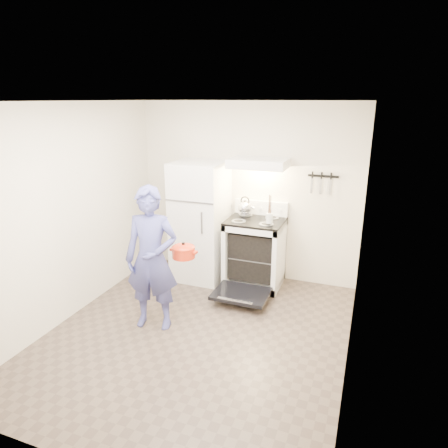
# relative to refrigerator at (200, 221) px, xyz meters

# --- Properties ---
(floor) EXTENTS (3.60, 3.60, 0.00)m
(floor) POSITION_rel_refrigerator_xyz_m (0.58, -1.45, -0.85)
(floor) COLOR #4D4035
(floor) RESTS_ON ground
(back_wall) EXTENTS (3.20, 0.02, 2.50)m
(back_wall) POSITION_rel_refrigerator_xyz_m (0.58, 0.35, 0.40)
(back_wall) COLOR beige
(back_wall) RESTS_ON ground
(refrigerator) EXTENTS (0.70, 0.70, 1.70)m
(refrigerator) POSITION_rel_refrigerator_xyz_m (0.00, 0.00, 0.00)
(refrigerator) COLOR white
(refrigerator) RESTS_ON floor
(stove_body) EXTENTS (0.76, 0.65, 0.92)m
(stove_body) POSITION_rel_refrigerator_xyz_m (0.81, 0.02, -0.39)
(stove_body) COLOR white
(stove_body) RESTS_ON floor
(cooktop) EXTENTS (0.76, 0.65, 0.03)m
(cooktop) POSITION_rel_refrigerator_xyz_m (0.81, 0.02, 0.09)
(cooktop) COLOR black
(cooktop) RESTS_ON stove_body
(backsplash) EXTENTS (0.76, 0.07, 0.20)m
(backsplash) POSITION_rel_refrigerator_xyz_m (0.81, 0.31, 0.20)
(backsplash) COLOR white
(backsplash) RESTS_ON cooktop
(oven_door) EXTENTS (0.70, 0.54, 0.04)m
(oven_door) POSITION_rel_refrigerator_xyz_m (0.81, -0.57, -0.72)
(oven_door) COLOR black
(oven_door) RESTS_ON floor
(oven_rack) EXTENTS (0.60, 0.52, 0.01)m
(oven_rack) POSITION_rel_refrigerator_xyz_m (0.81, 0.02, -0.41)
(oven_rack) COLOR slate
(oven_rack) RESTS_ON stove_body
(range_hood) EXTENTS (0.76, 0.50, 0.12)m
(range_hood) POSITION_rel_refrigerator_xyz_m (0.81, 0.10, 0.86)
(range_hood) COLOR white
(range_hood) RESTS_ON back_wall
(knife_strip) EXTENTS (0.40, 0.02, 0.03)m
(knife_strip) POSITION_rel_refrigerator_xyz_m (1.63, 0.33, 0.70)
(knife_strip) COLOR black
(knife_strip) RESTS_ON back_wall
(pizza_stone) EXTENTS (0.32, 0.32, 0.02)m
(pizza_stone) POSITION_rel_refrigerator_xyz_m (0.72, 0.12, -0.40)
(pizza_stone) COLOR #96754F
(pizza_stone) RESTS_ON oven_rack
(tea_kettle) EXTENTS (0.24, 0.19, 0.29)m
(tea_kettle) POSITION_rel_refrigerator_xyz_m (0.63, 0.12, 0.24)
(tea_kettle) COLOR #BBBBC0
(tea_kettle) RESTS_ON cooktop
(utensil_jar) EXTENTS (0.09, 0.09, 0.13)m
(utensil_jar) POSITION_rel_refrigerator_xyz_m (1.04, -0.14, 0.20)
(utensil_jar) COLOR silver
(utensil_jar) RESTS_ON cooktop
(person) EXTENTS (0.67, 0.51, 1.65)m
(person) POSITION_rel_refrigerator_xyz_m (0.03, -1.42, -0.03)
(person) COLOR navy
(person) RESTS_ON floor
(dutch_oven) EXTENTS (0.33, 0.26, 0.22)m
(dutch_oven) POSITION_rel_refrigerator_xyz_m (0.30, -1.15, -0.01)
(dutch_oven) COLOR red
(dutch_oven) RESTS_ON person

